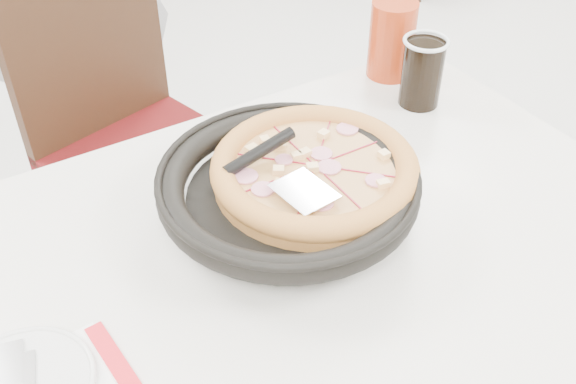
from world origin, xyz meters
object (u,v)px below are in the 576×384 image
chair_far (147,153)px  red_cup (392,39)px  cola_glass (422,74)px  pizza (315,176)px  pizza_pan (288,196)px

chair_far → red_cup: 0.68m
cola_glass → red_cup: bearing=80.4°
chair_far → pizza: chair_far is taller
chair_far → red_cup: chair_far is taller
chair_far → pizza: size_ratio=2.96×
chair_far → pizza_pan: (0.02, -0.65, 0.32)m
pizza → red_cup: size_ratio=2.00×
chair_far → red_cup: bearing=124.3°
chair_far → pizza: (0.07, -0.65, 0.34)m
red_cup → pizza: bearing=-143.2°
pizza → cola_glass: cola_glass is taller
chair_far → cola_glass: (0.42, -0.50, 0.34)m
cola_glass → red_cup: size_ratio=0.81×
pizza → red_cup: 0.46m
pizza_pan → pizza: pizza is taller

